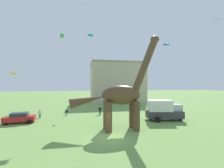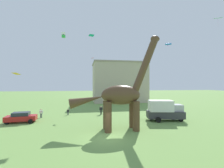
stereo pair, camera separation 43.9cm
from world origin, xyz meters
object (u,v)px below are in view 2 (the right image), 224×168
(person_photographer, at_px, (101,109))
(kite_near_low, at_px, (218,18))
(kite_far_left, at_px, (16,74))
(kite_far_right, at_px, (64,35))
(dinosaur_sculpture, at_px, (120,95))
(kite_drifting, at_px, (168,44))
(kite_apex, at_px, (91,35))
(parked_sedan_left, at_px, (21,117))
(kite_mid_right, at_px, (92,58))
(person_vendor_side, at_px, (41,112))
(parked_box_truck, at_px, (165,110))
(person_strolling_adult, at_px, (138,113))
(person_far_spectator, at_px, (68,111))

(person_photographer, relative_size, kite_near_low, 0.92)
(kite_far_left, bearing_deg, kite_far_right, -9.79)
(dinosaur_sculpture, relative_size, kite_far_right, 10.76)
(kite_far_left, bearing_deg, kite_drifting, 1.40)
(person_photographer, relative_size, kite_apex, 1.39)
(kite_near_low, relative_size, kite_drifting, 1.04)
(parked_sedan_left, distance_m, kite_drifting, 38.69)
(kite_mid_right, bearing_deg, kite_drifting, 12.33)
(parked_sedan_left, relative_size, person_vendor_side, 2.89)
(parked_sedan_left, bearing_deg, kite_far_right, 62.47)
(person_vendor_side, bearing_deg, person_photographer, -53.63)
(kite_near_low, xyz_separation_m, kite_mid_right, (-22.31, 10.39, -6.25))
(kite_near_low, xyz_separation_m, kite_drifting, (-1.23, 14.99, -1.03))
(parked_box_truck, bearing_deg, person_vendor_side, 175.78)
(person_vendor_side, distance_m, kite_far_right, 18.42)
(parked_sedan_left, bearing_deg, dinosaur_sculpture, -29.77)
(person_strolling_adult, relative_size, kite_far_right, 1.50)
(person_photographer, distance_m, person_strolling_adult, 7.51)
(kite_apex, distance_m, kite_far_right, 10.97)
(parked_box_truck, xyz_separation_m, person_photographer, (-9.38, 6.65, -0.68))
(person_vendor_side, xyz_separation_m, kite_far_right, (2.56, 8.58, 16.10))
(dinosaur_sculpture, relative_size, person_vendor_side, 8.05)
(person_strolling_adult, bearing_deg, person_vendor_side, 144.08)
(person_photographer, height_order, person_vendor_side, person_photographer)
(dinosaur_sculpture, distance_m, person_far_spectator, 13.70)
(person_strolling_adult, xyz_separation_m, kite_far_right, (-13.31, 12.57, 15.98))
(kite_mid_right, height_order, kite_drifting, kite_drifting)
(person_strolling_adult, bearing_deg, dinosaur_sculpture, -150.26)
(kite_far_right, distance_m, kite_mid_right, 8.66)
(person_far_spectator, distance_m, person_strolling_adult, 12.93)
(person_photographer, xyz_separation_m, kite_far_left, (-18.49, 9.27, 7.18))
(person_vendor_side, xyz_separation_m, kite_apex, (8.53, -0.27, 13.57))
(dinosaur_sculpture, distance_m, person_strolling_adult, 7.36)
(parked_box_truck, height_order, kite_drifting, kite_drifting)
(kite_far_left, bearing_deg, kite_mid_right, -12.10)
(person_vendor_side, height_order, kite_drifting, kite_drifting)
(dinosaur_sculpture, bearing_deg, person_strolling_adult, 69.72)
(person_photographer, relative_size, kite_drifting, 0.96)
(kite_mid_right, relative_size, kite_far_left, 0.39)
(person_vendor_side, bearing_deg, kite_far_right, 13.47)
(kite_far_right, bearing_deg, kite_near_low, -23.00)
(person_far_spectator, distance_m, kite_far_left, 16.86)
(person_strolling_adult, distance_m, kite_far_left, 28.85)
(person_photographer, relative_size, person_strolling_adult, 0.94)
(parked_sedan_left, xyz_separation_m, person_photographer, (12.44, 4.12, 0.16))
(kite_far_left, bearing_deg, parked_sedan_left, -65.71)
(person_strolling_adult, height_order, kite_mid_right, kite_mid_right)
(kite_mid_right, bearing_deg, dinosaur_sculpture, -80.19)
(person_strolling_adult, xyz_separation_m, kite_near_low, (15.50, 0.35, 16.81))
(dinosaur_sculpture, height_order, kite_far_right, kite_far_right)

